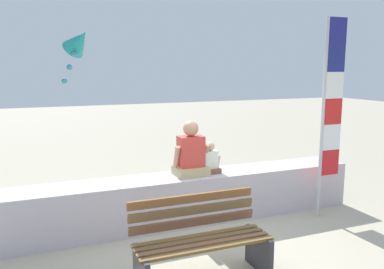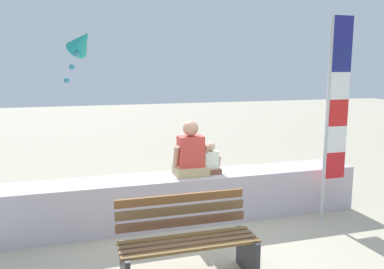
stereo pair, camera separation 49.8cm
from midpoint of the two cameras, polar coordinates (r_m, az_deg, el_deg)
The scene contains 7 objects.
ground_plane at distance 5.31m, azimuth 4.21°, elevation -15.66°, with size 40.00×40.00×0.00m, color #B4AB93.
seawall_ledge at distance 5.94m, azimuth 1.21°, elevation -9.18°, with size 5.46×0.63×0.71m, color #BCB1BB.
park_bench at distance 4.41m, azimuth 2.61°, elevation -15.34°, with size 1.48×0.62×0.88m.
person_adult at distance 5.78m, azimuth 2.28°, elevation -2.85°, with size 0.53×0.39×0.81m.
person_child at distance 5.92m, azimuth 5.12°, elevation -3.89°, with size 0.31×0.23×0.47m.
flag_banner at distance 6.16m, azimuth 22.00°, elevation 3.53°, with size 0.37×0.05×2.98m.
kite_teal at distance 5.93m, azimuth -13.23°, elevation 12.73°, with size 0.55×0.57×0.82m.
Camera 2 is at (-1.52, -4.56, 2.27)m, focal length 37.12 mm.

